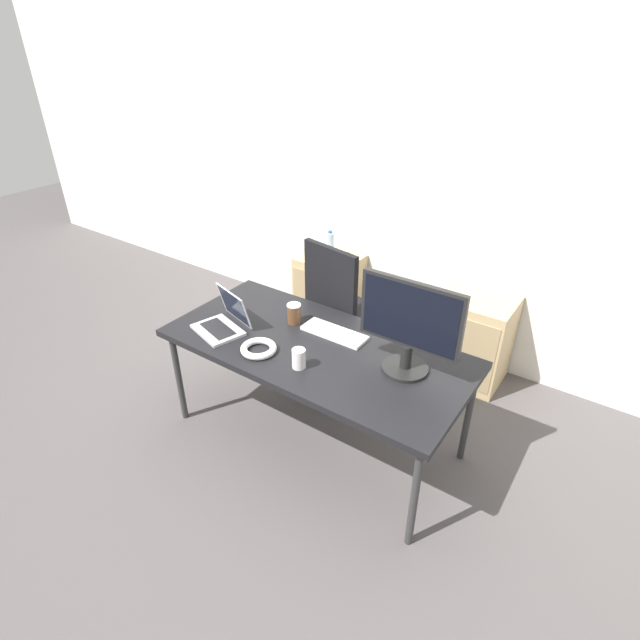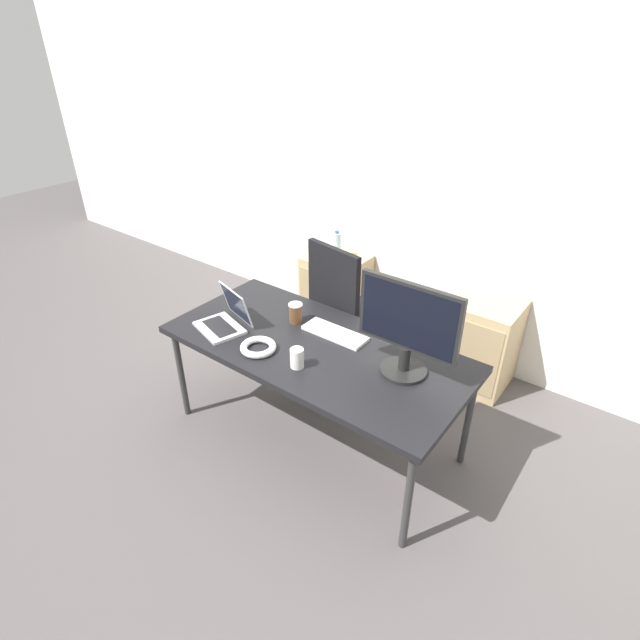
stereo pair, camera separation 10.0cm
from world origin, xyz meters
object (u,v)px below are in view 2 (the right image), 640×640
(coffee_cup_white, at_px, (297,358))
(coffee_cup_brown, at_px, (296,313))
(laptop_center, at_px, (225,320))
(monitor, at_px, (408,328))
(keyboard, at_px, (335,333))
(cabinet_left, at_px, (336,293))
(water_bottle, at_px, (337,245))
(cable_coil, at_px, (258,347))
(office_chair, at_px, (352,329))
(cabinet_right, at_px, (479,343))

(coffee_cup_white, bearing_deg, coffee_cup_brown, 130.48)
(laptop_center, bearing_deg, monitor, 12.94)
(monitor, xyz_separation_m, keyboard, (-0.50, 0.08, -0.26))
(cabinet_left, distance_m, laptop_center, 1.41)
(water_bottle, bearing_deg, cable_coil, -71.90)
(keyboard, height_order, cable_coil, cable_coil)
(laptop_center, bearing_deg, office_chair, 65.76)
(coffee_cup_white, bearing_deg, office_chair, 104.87)
(cabinet_right, relative_size, water_bottle, 2.94)
(office_chair, height_order, laptop_center, office_chair)
(keyboard, relative_size, coffee_cup_white, 3.57)
(coffee_cup_brown, bearing_deg, monitor, -3.83)
(cabinet_right, relative_size, monitor, 1.20)
(water_bottle, bearing_deg, cabinet_right, -0.10)
(office_chair, bearing_deg, keyboard, -67.34)
(water_bottle, distance_m, coffee_cup_white, 1.58)
(coffee_cup_white, bearing_deg, cabinet_right, 69.27)
(keyboard, distance_m, coffee_cup_white, 0.39)
(monitor, height_order, coffee_cup_white, monitor)
(cabinet_right, bearing_deg, coffee_cup_white, -110.73)
(monitor, xyz_separation_m, coffee_cup_brown, (-0.78, 0.05, -0.21))
(office_chair, relative_size, coffee_cup_brown, 8.62)
(cable_coil, bearing_deg, keyboard, 57.57)
(keyboard, relative_size, cable_coil, 1.95)
(cabinet_left, relative_size, keyboard, 1.65)
(keyboard, bearing_deg, laptop_center, -150.68)
(monitor, relative_size, coffee_cup_brown, 4.38)
(cabinet_right, height_order, laptop_center, laptop_center)
(cabinet_left, height_order, water_bottle, water_bottle)
(keyboard, bearing_deg, coffee_cup_white, -86.24)
(office_chair, height_order, water_bottle, office_chair)
(office_chair, relative_size, coffee_cup_white, 9.72)
(cabinet_left, xyz_separation_m, monitor, (1.21, -1.09, 0.64))
(keyboard, height_order, coffee_cup_white, coffee_cup_white)
(water_bottle, relative_size, coffee_cup_brown, 1.78)
(office_chair, bearing_deg, cable_coil, -92.58)
(monitor, xyz_separation_m, cable_coil, (-0.75, -0.32, -0.25))
(keyboard, bearing_deg, water_bottle, 125.09)
(laptop_center, distance_m, cable_coil, 0.34)
(water_bottle, height_order, monitor, monitor)
(cable_coil, bearing_deg, cabinet_left, 108.13)
(laptop_center, bearing_deg, cable_coil, -11.18)
(coffee_cup_brown, bearing_deg, keyboard, 5.28)
(cabinet_right, bearing_deg, monitor, -92.52)
(keyboard, distance_m, cable_coil, 0.47)
(cabinet_left, bearing_deg, monitor, -41.83)
(cabinet_right, distance_m, water_bottle, 1.34)
(cabinet_right, bearing_deg, water_bottle, 179.90)
(coffee_cup_white, distance_m, cable_coil, 0.28)
(coffee_cup_brown, bearing_deg, office_chair, 82.51)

